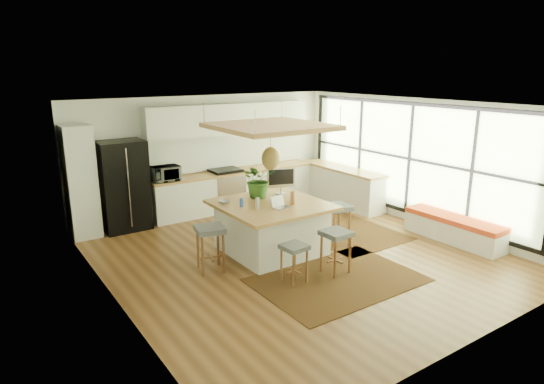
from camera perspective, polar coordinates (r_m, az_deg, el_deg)
floor at (r=8.65m, az=2.99°, el=-7.58°), size 7.00×7.00×0.00m
ceiling at (r=8.01m, az=3.26°, el=10.56°), size 7.00×7.00×0.00m
wall_back at (r=11.14m, az=-7.90°, el=4.69°), size 6.50×0.00×6.50m
wall_front at (r=5.96m, az=24.08°, el=-5.62°), size 6.50×0.00×6.50m
wall_left at (r=6.82m, az=-19.16°, el=-2.60°), size 0.00×7.00×7.00m
wall_right at (r=10.48m, az=17.42°, el=3.49°), size 0.00×7.00×7.00m
window_wall at (r=10.45m, az=17.34°, el=3.74°), size 0.10×6.20×2.60m
pantry at (r=9.95m, az=-22.35°, el=1.13°), size 0.55×0.60×2.25m
back_counter_base at (r=11.32m, az=-4.52°, el=0.22°), size 4.20×0.60×0.88m
back_counter_top at (r=11.21m, az=-4.57°, el=2.50°), size 4.24×0.64×0.05m
backsplash at (r=11.38m, az=-5.37°, el=4.98°), size 4.20×0.02×0.80m
upper_cabinets at (r=11.13m, az=-5.06°, el=8.92°), size 4.20×0.34×0.70m
range at (r=11.18m, az=-5.63°, el=0.34°), size 0.76×0.62×1.00m
right_counter_base at (r=11.77m, az=8.50°, el=0.68°), size 0.60×2.50×0.88m
right_counter_top at (r=11.66m, az=8.59°, el=2.87°), size 0.64×2.54×0.05m
window_bench at (r=9.84m, az=21.28°, el=-4.23°), size 0.52×2.00×0.50m
ceiling_panel at (r=8.23m, az=-0.18°, el=6.15°), size 1.86×1.86×0.80m
rug_near at (r=7.72m, az=8.02°, el=-10.56°), size 2.60×1.80×0.01m
rug_right at (r=9.97m, az=8.27°, el=-4.56°), size 1.80×2.60×0.01m
fridge at (r=10.17m, az=-17.71°, el=0.67°), size 0.94×0.73×1.88m
island at (r=8.61m, az=-0.08°, el=-4.34°), size 1.85×1.85×0.93m
stool_near_left at (r=7.45m, az=2.72°, el=-8.44°), size 0.40×0.40×0.63m
stool_near_right at (r=7.84m, az=7.76°, el=-7.35°), size 0.44×0.44×0.73m
stool_right_front at (r=9.09m, az=7.87°, el=-4.17°), size 0.53×0.53×0.78m
stool_right_back at (r=9.74m, az=3.53°, el=-2.72°), size 0.47×0.47×0.67m
stool_left_side at (r=7.91m, az=-7.50°, el=-7.12°), size 0.55×0.55×0.78m
laptop at (r=8.16m, az=1.15°, el=-1.13°), size 0.32×0.33×0.21m
monitor at (r=9.03m, az=1.10°, el=1.38°), size 0.59×0.37×0.51m
microwave at (r=10.37m, az=-12.87°, el=2.41°), size 0.59×0.34×0.40m
island_plant at (r=8.78m, az=-1.63°, el=1.12°), size 0.67×0.74×0.56m
island_bowl at (r=8.50m, az=-5.87°, el=-1.20°), size 0.26×0.26×0.05m
island_bottle_0 at (r=8.24m, az=-3.63°, el=-1.18°), size 0.07×0.07×0.19m
island_bottle_1 at (r=8.11m, az=-1.82°, el=-1.42°), size 0.07×0.07×0.19m
island_bottle_2 at (r=8.34m, az=2.50°, el=-0.95°), size 0.07×0.07×0.19m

